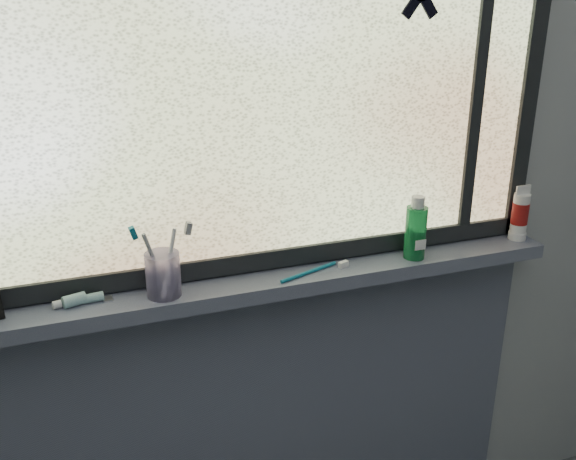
# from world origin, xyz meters

# --- Properties ---
(wall_back) EXTENTS (3.00, 0.01, 2.50)m
(wall_back) POSITION_xyz_m (0.00, 1.30, 1.25)
(wall_back) COLOR #9EA3A8
(wall_back) RESTS_ON ground
(windowsill) EXTENTS (1.62, 0.14, 0.04)m
(windowsill) POSITION_xyz_m (0.00, 1.23, 1.00)
(windowsill) COLOR #51586D
(windowsill) RESTS_ON wall_back
(sill_apron) EXTENTS (1.62, 0.02, 0.98)m
(sill_apron) POSITION_xyz_m (0.00, 1.29, 0.49)
(sill_apron) COLOR #51586D
(sill_apron) RESTS_ON floor
(window_pane) EXTENTS (1.50, 0.01, 1.00)m
(window_pane) POSITION_xyz_m (0.00, 1.28, 1.53)
(window_pane) COLOR silver
(window_pane) RESTS_ON wall_back
(frame_bottom) EXTENTS (1.60, 0.03, 0.05)m
(frame_bottom) POSITION_xyz_m (0.00, 1.28, 1.05)
(frame_bottom) COLOR black
(frame_bottom) RESTS_ON windowsill
(frame_right) EXTENTS (0.05, 0.03, 1.10)m
(frame_right) POSITION_xyz_m (0.78, 1.28, 1.53)
(frame_right) COLOR black
(frame_right) RESTS_ON wall_back
(frame_mullion) EXTENTS (0.03, 0.03, 1.00)m
(frame_mullion) POSITION_xyz_m (0.60, 1.28, 1.53)
(frame_mullion) COLOR black
(frame_mullion) RESTS_ON wall_back
(toothpaste_tube) EXTENTS (0.17, 0.07, 0.03)m
(toothpaste_tube) POSITION_xyz_m (-0.49, 1.23, 1.04)
(toothpaste_tube) COLOR silver
(toothpaste_tube) RESTS_ON windowsill
(toothbrush_cup) EXTENTS (0.09, 0.09, 0.11)m
(toothbrush_cup) POSITION_xyz_m (-0.30, 1.22, 1.08)
(toothbrush_cup) COLOR #BDB0E9
(toothbrush_cup) RESTS_ON windowsill
(toothbrush_lying) EXTENTS (0.23, 0.10, 0.02)m
(toothbrush_lying) POSITION_xyz_m (0.08, 1.21, 1.03)
(toothbrush_lying) COLOR #0D627C
(toothbrush_lying) RESTS_ON windowsill
(mouthwash_bottle) EXTENTS (0.07, 0.07, 0.15)m
(mouthwash_bottle) POSITION_xyz_m (0.40, 1.21, 1.11)
(mouthwash_bottle) COLOR #1B8D45
(mouthwash_bottle) RESTS_ON windowsill
(cream_tube) EXTENTS (0.06, 0.06, 0.12)m
(cream_tube) POSITION_xyz_m (0.77, 1.23, 1.11)
(cream_tube) COLOR silver
(cream_tube) RESTS_ON windowsill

